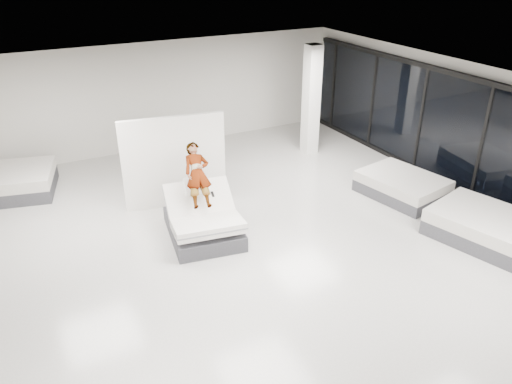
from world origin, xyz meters
The scene contains 10 objects.
room centered at (0.00, 0.00, 1.60)m, with size 14.00×14.04×3.20m.
hero_bed centered at (-0.70, 1.42, 0.35)m, with size 1.72×2.10×1.14m.
person centered at (-0.65, 1.73, 1.14)m, with size 0.55×0.36×1.51m, color slate.
remote centered at (-0.49, 1.35, 0.99)m, with size 0.05×0.14×0.03m, color black.
divider_panel centered at (-0.71, 3.10, 1.11)m, with size 2.43×0.11×2.21m, color white.
flat_bed_right_far centered at (4.43, 0.91, 0.27)m, with size 1.81×2.20×0.54m.
flat_bed_right_near centered at (4.58, -1.53, 0.30)m, with size 2.14×2.53×0.60m.
flat_bed_left_far centered at (-4.34, 5.58, 0.31)m, with size 2.60×2.18×0.62m.
column centered at (4.00, 4.50, 1.60)m, with size 0.40×0.40×3.20m, color white.
storefront_glazing centered at (5.90, 0.00, 1.45)m, with size 0.12×13.40×2.92m.
Camera 1 is at (-4.00, -7.35, 5.68)m, focal length 35.00 mm.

